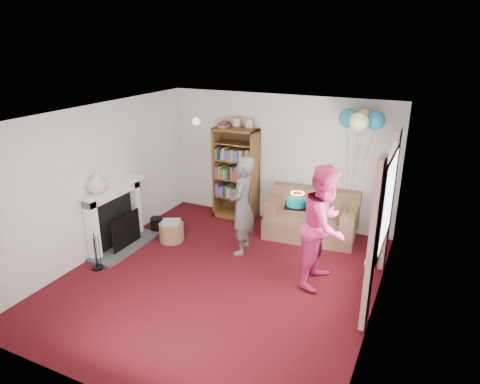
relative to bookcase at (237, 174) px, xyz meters
The scene contains 16 objects.
ground 2.60m from the bookcase, 70.40° to the right, with size 5.00×5.00×0.00m, color #360A08.
wall_back 0.92m from the bookcase, 14.33° to the left, with size 4.50×0.02×2.50m, color silver.
wall_left 2.74m from the bookcase, 122.05° to the right, with size 0.02×5.00×2.50m, color silver.
wall_right 3.86m from the bookcase, 36.76° to the right, with size 0.02×5.00×2.50m, color silver.
ceiling 2.92m from the bookcase, 70.40° to the right, with size 4.50×5.00×0.01m, color white.
fireplace 2.49m from the bookcase, 121.03° to the right, with size 0.55×1.80×1.12m.
window_bay 3.48m from the bookcase, 29.35° to the right, with size 0.14×2.02×2.20m.
wall_sconce 1.35m from the bookcase, behind, with size 0.16×0.23×0.16m.
bookcase is the anchor object (origin of this frame).
sofa 1.76m from the bookcase, ahead, with size 1.62×0.86×0.86m.
wicker_basket 1.78m from the bookcase, 110.57° to the right, with size 0.44×0.44×0.39m.
person_striped 1.55m from the bookcase, 60.75° to the right, with size 0.62×0.40×1.69m, color black.
person_magenta 2.82m from the bookcase, 37.26° to the right, with size 0.89×0.69×1.83m, color #D22A68.
birthday_cake 2.37m from the bookcase, 41.53° to the right, with size 0.37×0.37×0.22m.
balloons 2.72m from the bookcase, ahead, with size 0.75×0.75×1.72m.
mantel_vase 2.80m from the bookcase, 117.96° to the right, with size 0.33×0.33×0.35m, color beige.
Camera 1 is at (2.72, -5.03, 3.50)m, focal length 32.00 mm.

